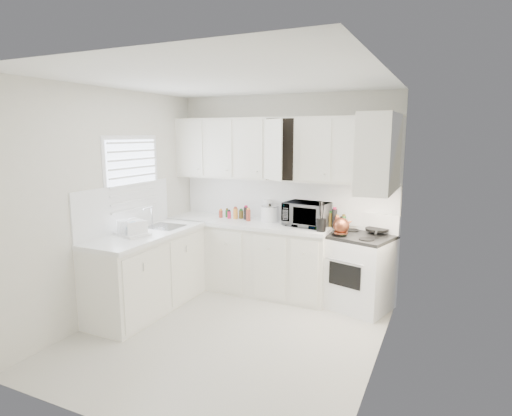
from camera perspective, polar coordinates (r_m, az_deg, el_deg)
The scene contains 37 objects.
floor at distance 4.67m, azimuth -3.78°, elevation -16.70°, with size 3.20×3.20×0.00m, color beige.
ceiling at distance 4.20m, azimuth -4.20°, elevation 16.87°, with size 3.20×3.20×0.00m, color white.
wall_back at distance 5.68m, azimuth 3.82°, elevation 1.92°, with size 3.00×3.00×0.00m, color silver.
wall_front at distance 2.99m, azimuth -19.02°, elevation -6.00°, with size 3.00×3.00×0.00m, color silver.
wall_left at distance 5.13m, azimuth -18.82°, elevation 0.54°, with size 3.20×3.20×0.00m, color silver.
wall_right at distance 3.77m, azimuth 16.43°, elevation -2.58°, with size 3.20×3.20×0.00m, color silver.
window_blinds at distance 5.34m, azimuth -16.23°, elevation 3.74°, with size 0.06×0.96×1.06m, color white, non-canonical shape.
lower_cabinets_back at distance 5.75m, azimuth -1.02°, elevation -6.65°, with size 2.22×0.60×0.90m, color silver, non-canonical shape.
lower_cabinets_left at distance 5.28m, azimuth -14.40°, elevation -8.48°, with size 0.60×1.60×0.90m, color silver, non-canonical shape.
countertop_back at distance 5.62m, azimuth -1.08°, elevation -2.03°, with size 2.24×0.64×0.05m, color white.
countertop_left at distance 5.15m, azimuth -14.54°, elevation -3.47°, with size 0.64×1.62×0.05m, color white.
backsplash_back at distance 5.68m, azimuth 3.78°, elevation 1.16°, with size 2.98×0.02×0.55m, color white.
backsplash_left at distance 5.28m, azimuth -17.20°, elevation 0.06°, with size 0.02×1.60×0.55m, color white.
upper_cabinets_back at distance 5.50m, azimuth 3.23°, elevation 3.77°, with size 3.00×0.33×0.80m, color silver, non-canonical shape.
upper_cabinets_right at distance 4.56m, azimuth 16.06°, elevation 2.11°, with size 0.33×0.90×0.80m, color silver, non-canonical shape.
sink at distance 5.38m, azimuth -12.25°, elevation -1.21°, with size 0.42×0.38×0.30m, color gray, non-canonical shape.
stove at distance 5.27m, azimuth 13.57°, elevation -7.01°, with size 0.75×0.62×1.16m, color white, non-canonical shape.
tea_kettle at distance 5.04m, azimuth 11.42°, elevation -2.18°, with size 0.24×0.20×0.22m, color maroon, non-canonical shape.
frying_pan at distance 5.30m, azimuth 16.00°, elevation -2.71°, with size 0.28×0.47×0.04m, color black, non-canonical shape.
microwave at distance 5.34m, azimuth 6.83°, elevation -0.48°, with size 0.54×0.30×0.36m, color gray.
rice_cooker at distance 5.58m, azimuth 1.87°, elevation -0.63°, with size 0.24×0.24×0.24m, color white, non-canonical shape.
paper_towel at distance 5.72m, azimuth 1.54°, elevation -0.18°, with size 0.12×0.12×0.27m, color white.
utensil_crock at distance 5.05m, azimuth 8.80°, elevation -1.12°, with size 0.12×0.12×0.36m, color black, non-canonical shape.
dish_rack at distance 5.03m, azimuth -16.40°, elevation -2.41°, with size 0.37×0.28×0.20m, color white, non-canonical shape.
spice_left_0 at distance 5.93m, azimuth -4.53°, elevation -0.55°, with size 0.06×0.06×0.13m, color #9F3D2B.
spice_left_1 at distance 5.81m, azimuth -4.32°, elevation -0.75°, with size 0.06×0.06×0.13m, color #226722.
spice_left_2 at distance 5.85m, azimuth -3.25°, elevation -0.66°, with size 0.06×0.06×0.13m, color #BD1946.
spice_left_3 at distance 5.74m, azimuth -3.01°, elevation -0.87°, with size 0.06×0.06×0.13m, color orange.
spice_left_4 at distance 5.79m, azimuth -1.94°, elevation -0.78°, with size 0.06×0.06×0.13m, color brown.
spice_left_5 at distance 5.67m, azimuth -1.68°, elevation -0.99°, with size 0.06×0.06×0.13m, color black.
spice_left_6 at distance 5.72m, azimuth -0.60°, elevation -0.89°, with size 0.06×0.06×0.13m, color #9F3D2B.
sauce_right_0 at distance 5.41m, azimuth 8.99°, elevation -1.32°, with size 0.06×0.06×0.19m, color #BD1946.
sauce_right_1 at distance 5.34m, azimuth 9.38°, elevation -1.48°, with size 0.06×0.06×0.19m, color orange.
sauce_right_2 at distance 5.38m, azimuth 10.12°, elevation -1.41°, with size 0.06×0.06×0.19m, color brown.
sauce_right_3 at distance 5.31m, azimuth 10.53°, elevation -1.58°, with size 0.06×0.06×0.19m, color black.
sauce_right_4 at distance 5.36m, azimuth 11.26°, elevation -1.51°, with size 0.06×0.06×0.19m, color #9F3D2B.
sauce_right_5 at distance 5.29m, azimuth 11.68°, elevation -1.67°, with size 0.06×0.06×0.19m, color #226722.
Camera 1 is at (2.02, -3.65, 2.09)m, focal length 29.67 mm.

